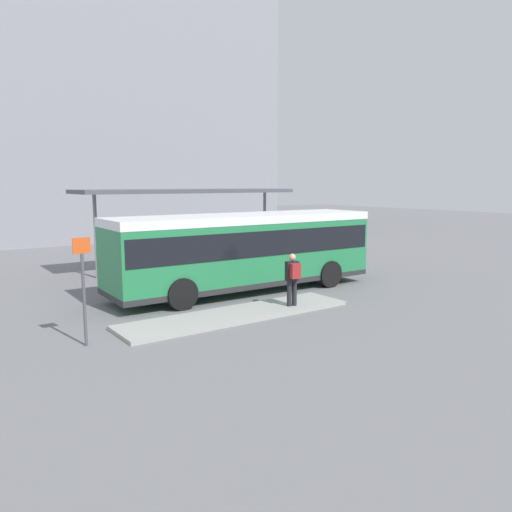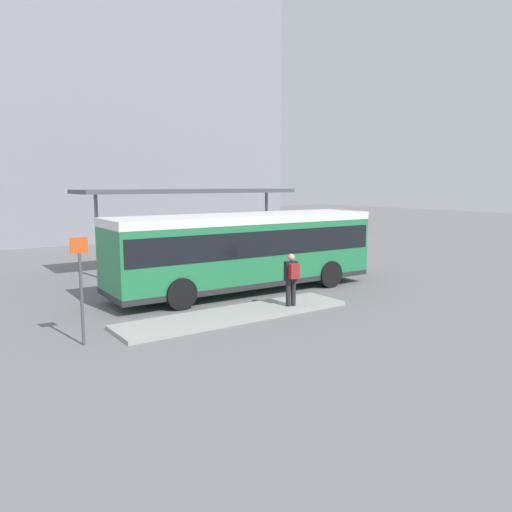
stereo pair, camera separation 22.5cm
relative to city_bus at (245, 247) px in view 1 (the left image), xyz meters
The scene contains 10 objects.
ground_plane 1.75m from the city_bus, behind, with size 120.00×120.00×0.00m, color slate.
curb_island 4.03m from the city_bus, 127.79° to the right, with size 7.74×1.80×0.12m.
city_bus is the anchor object (origin of this frame).
pedestrian_waiting 3.31m from the city_bus, 95.33° to the right, with size 0.46×0.50×1.75m.
bicycle_blue 8.09m from the city_bus, 26.59° to the left, with size 0.48×1.61×0.70m.
bicycle_red 8.83m from the city_bus, 30.58° to the left, with size 0.48×1.64×0.71m.
station_shelter 6.43m from the city_bus, 82.28° to the left, with size 10.79×2.78×3.88m.
potted_planter_near_shelter 5.16m from the city_bus, 134.74° to the left, with size 0.74×0.74×1.18m.
platform_sign 7.65m from the city_bus, 156.50° to the right, with size 0.44×0.08×2.80m.
station_building 26.03m from the city_bus, 86.85° to the left, with size 29.52×11.91×19.51m.
Camera 1 is at (-10.61, -15.67, 4.12)m, focal length 35.00 mm.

